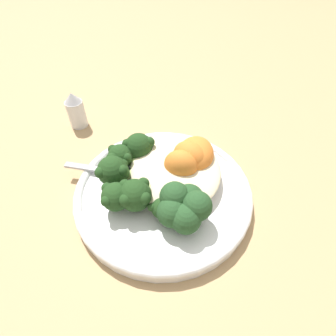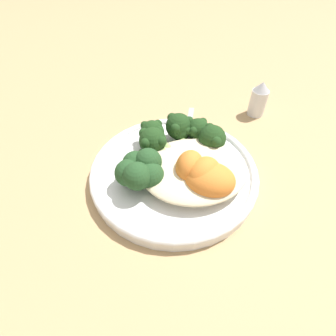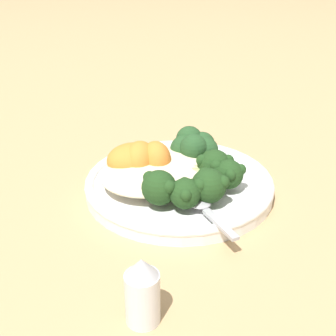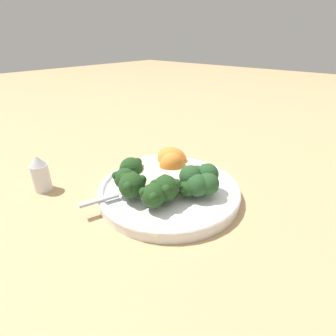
{
  "view_description": "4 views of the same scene",
  "coord_description": "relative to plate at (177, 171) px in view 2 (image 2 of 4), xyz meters",
  "views": [
    {
      "loc": [
        0.23,
        -0.02,
        0.3
      ],
      "look_at": [
        -0.0,
        0.01,
        0.06
      ],
      "focal_mm": 28.0,
      "sensor_mm": 36.0,
      "label": 1
    },
    {
      "loc": [
        0.06,
        0.27,
        0.3
      ],
      "look_at": [
        0.01,
        0.02,
        0.03
      ],
      "focal_mm": 28.0,
      "sensor_mm": 36.0,
      "label": 2
    },
    {
      "loc": [
        -0.39,
        -0.36,
        0.31
      ],
      "look_at": [
        -0.01,
        0.02,
        0.03
      ],
      "focal_mm": 50.0,
      "sensor_mm": 36.0,
      "label": 3
    },
    {
      "loc": [
        0.25,
        -0.29,
        0.25
      ],
      "look_at": [
        -0.01,
        0.01,
        0.05
      ],
      "focal_mm": 28.0,
      "sensor_mm": 36.0,
      "label": 4
    }
  ],
  "objects": [
    {
      "name": "spoon",
      "position": [
        -0.03,
        -0.07,
        0.01
      ],
      "size": [
        0.05,
        0.1,
        0.01
      ],
      "rotation": [
        0.0,
        0.0,
        4.38
      ],
      "color": "#A3A3A8",
      "rests_on": "plate"
    },
    {
      "name": "sweet_potato_chunk_0",
      "position": [
        -0.01,
        0.03,
        0.03
      ],
      "size": [
        0.05,
        0.06,
        0.05
      ],
      "primitive_type": "ellipsoid",
      "rotation": [
        0.0,
        0.0,
        4.26
      ],
      "color": "orange",
      "rests_on": "plate"
    },
    {
      "name": "broccoli_stalk_2",
      "position": [
        -0.02,
        -0.06,
        0.03
      ],
      "size": [
        0.04,
        0.13,
        0.04
      ],
      "rotation": [
        0.0,
        0.0,
        4.78
      ],
      "color": "#9EBC66",
      "rests_on": "plate"
    },
    {
      "name": "salt_shaker",
      "position": [
        -0.18,
        -0.13,
        0.02
      ],
      "size": [
        0.03,
        0.03,
        0.07
      ],
      "color": "silver",
      "rests_on": "ground_plane"
    },
    {
      "name": "ground_plane",
      "position": [
        0.0,
        -0.01,
        -0.01
      ],
      "size": [
        4.0,
        4.0,
        0.0
      ],
      "primitive_type": "plane",
      "color": "tan"
    },
    {
      "name": "broccoli_stalk_3",
      "position": [
        -0.02,
        -0.04,
        0.02
      ],
      "size": [
        0.03,
        0.11,
        0.03
      ],
      "rotation": [
        0.0,
        0.0,
        4.77
      ],
      "color": "#9EBC66",
      "rests_on": "plate"
    },
    {
      "name": "sweet_potato_chunk_1",
      "position": [
        -0.03,
        0.05,
        0.03
      ],
      "size": [
        0.08,
        0.07,
        0.04
      ],
      "primitive_type": "ellipsoid",
      "rotation": [
        0.0,
        0.0,
        2.77
      ],
      "color": "orange",
      "rests_on": "plate"
    },
    {
      "name": "broccoli_stalk_1",
      "position": [
        -0.04,
        -0.04,
        0.03
      ],
      "size": [
        0.06,
        0.12,
        0.04
      ],
      "rotation": [
        0.0,
        0.0,
        4.41
      ],
      "color": "#9EBC66",
      "rests_on": "plate"
    },
    {
      "name": "broccoli_stalk_4",
      "position": [
        0.02,
        -0.04,
        0.03
      ],
      "size": [
        0.08,
        0.11,
        0.04
      ],
      "rotation": [
        0.0,
        0.0,
        5.27
      ],
      "color": "#9EBC66",
      "rests_on": "plate"
    },
    {
      "name": "broccoli_stalk_5",
      "position": [
        0.02,
        -0.03,
        0.03
      ],
      "size": [
        0.09,
        0.09,
        0.04
      ],
      "rotation": [
        0.0,
        0.0,
        5.46
      ],
      "color": "#9EBC66",
      "rests_on": "plate"
    },
    {
      "name": "broccoli_stalk_6",
      "position": [
        0.02,
        0.0,
        0.02
      ],
      "size": [
        0.11,
        0.06,
        0.03
      ],
      "rotation": [
        0.0,
        0.0,
        5.92
      ],
      "color": "#9EBC66",
      "rests_on": "plate"
    },
    {
      "name": "broccoli_stalk_0",
      "position": [
        -0.06,
        -0.02,
        0.03
      ],
      "size": [
        0.07,
        0.08,
        0.04
      ],
      "rotation": [
        0.0,
        0.0,
        4.02
      ],
      "color": "#9EBC66",
      "rests_on": "plate"
    },
    {
      "name": "sweet_potato_chunk_2",
      "position": [
        -0.03,
        0.04,
        0.03
      ],
      "size": [
        0.07,
        0.06,
        0.05
      ],
      "primitive_type": "ellipsoid",
      "rotation": [
        0.0,
        0.0,
        3.82
      ],
      "color": "orange",
      "rests_on": "plate"
    },
    {
      "name": "plate",
      "position": [
        0.0,
        0.0,
        0.0
      ],
      "size": [
        0.25,
        0.25,
        0.02
      ],
      "color": "white",
      "rests_on": "ground_plane"
    },
    {
      "name": "kale_tuft",
      "position": [
        0.05,
        0.02,
        0.03
      ],
      "size": [
        0.07,
        0.07,
        0.04
      ],
      "color": "#234723",
      "rests_on": "plate"
    },
    {
      "name": "quinoa_mound",
      "position": [
        -0.02,
        0.02,
        0.02
      ],
      "size": [
        0.15,
        0.13,
        0.02
      ],
      "primitive_type": "ellipsoid",
      "color": "beige",
      "rests_on": "plate"
    },
    {
      "name": "broccoli_stalk_7",
      "position": [
        0.04,
        0.02,
        0.03
      ],
      "size": [
        0.09,
        0.04,
        0.04
      ],
      "rotation": [
        0.0,
        0.0,
        6.28
      ],
      "color": "#9EBC66",
      "rests_on": "plate"
    }
  ]
}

